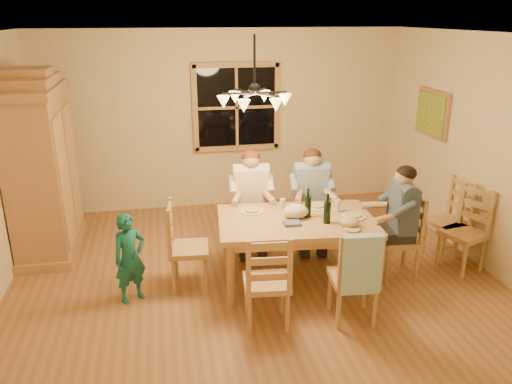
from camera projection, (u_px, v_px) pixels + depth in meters
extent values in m
plane|color=#925F35|center=(255.00, 279.00, 5.76)|extent=(5.50, 5.50, 0.00)
cube|color=white|center=(255.00, 34.00, 4.85)|extent=(5.50, 5.00, 0.02)
cube|color=beige|center=(223.00, 120.00, 7.62)|extent=(5.50, 0.02, 2.70)
cube|color=beige|center=(486.00, 154.00, 5.81)|extent=(0.02, 5.00, 2.70)
cube|color=black|center=(236.00, 107.00, 7.57)|extent=(1.20, 0.03, 1.20)
cube|color=tan|center=(237.00, 107.00, 7.55)|extent=(1.30, 0.06, 1.30)
cube|color=#9D6C44|center=(433.00, 113.00, 6.83)|extent=(0.04, 0.78, 0.64)
cube|color=#1E6B2D|center=(431.00, 113.00, 6.82)|extent=(0.02, 0.68, 0.54)
cylinder|color=black|center=(255.00, 62.00, 4.94)|extent=(0.02, 0.02, 0.53)
sphere|color=black|center=(255.00, 89.00, 5.03)|extent=(0.12, 0.12, 0.12)
cylinder|color=black|center=(270.00, 92.00, 5.07)|extent=(0.34, 0.02, 0.02)
cone|color=#FFB259|center=(285.00, 100.00, 5.13)|extent=(0.13, 0.13, 0.12)
cylinder|color=black|center=(260.00, 91.00, 5.19)|extent=(0.19, 0.31, 0.02)
cone|color=#FFB259|center=(264.00, 96.00, 5.36)|extent=(0.13, 0.13, 0.12)
cylinder|color=black|center=(244.00, 91.00, 5.16)|extent=(0.19, 0.31, 0.02)
cone|color=#FFB259|center=(235.00, 97.00, 5.30)|extent=(0.13, 0.13, 0.12)
cylinder|color=black|center=(239.00, 93.00, 5.02)|extent=(0.34, 0.02, 0.02)
cone|color=#FFB259|center=(223.00, 102.00, 5.01)|extent=(0.13, 0.13, 0.12)
cylinder|color=black|center=(249.00, 95.00, 4.90)|extent=(0.19, 0.31, 0.02)
cone|color=#FFB259|center=(244.00, 106.00, 4.79)|extent=(0.13, 0.13, 0.12)
cylinder|color=black|center=(265.00, 95.00, 4.93)|extent=(0.19, 0.31, 0.02)
cone|color=#FFB259|center=(276.00, 105.00, 4.85)|extent=(0.13, 0.13, 0.12)
cube|color=#9D6C44|center=(42.00, 176.00, 6.17)|extent=(0.60, 1.30, 2.00)
cube|color=#9D6C44|center=(29.00, 90.00, 5.81)|extent=(0.66, 1.40, 0.10)
cube|color=#9D6C44|center=(28.00, 81.00, 5.78)|extent=(0.58, 1.00, 0.12)
cube|color=#9D6C44|center=(27.00, 72.00, 5.74)|extent=(0.52, 0.55, 0.10)
cube|color=tan|center=(64.00, 182.00, 5.92)|extent=(0.03, 0.55, 1.60)
cube|color=tan|center=(73.00, 167.00, 6.53)|extent=(0.03, 0.55, 1.60)
cube|color=#9D6C44|center=(53.00, 244.00, 6.48)|extent=(0.66, 1.40, 0.12)
cube|color=#AB804C|center=(296.00, 221.00, 5.49)|extent=(1.80, 1.20, 0.06)
cube|color=tan|center=(296.00, 228.00, 5.52)|extent=(1.63, 1.04, 0.10)
cylinder|color=tan|center=(231.00, 274.00, 5.15)|extent=(0.09, 0.09, 0.70)
cylinder|color=tan|center=(372.00, 267.00, 5.29)|extent=(0.09, 0.09, 0.70)
cylinder|color=tan|center=(227.00, 239.00, 5.94)|extent=(0.09, 0.09, 0.70)
cylinder|color=tan|center=(350.00, 234.00, 6.08)|extent=(0.09, 0.09, 0.70)
cube|color=tan|center=(251.00, 218.00, 6.30)|extent=(0.48, 0.46, 0.06)
cube|color=tan|center=(251.00, 198.00, 6.21)|extent=(0.38, 0.09, 0.54)
cube|color=tan|center=(310.00, 216.00, 6.37)|extent=(0.48, 0.46, 0.06)
cube|color=tan|center=(311.00, 196.00, 6.28)|extent=(0.38, 0.09, 0.54)
cube|color=tan|center=(267.00, 283.00, 4.79)|extent=(0.48, 0.46, 0.06)
cube|color=tan|center=(267.00, 257.00, 4.70)|extent=(0.38, 0.09, 0.54)
cube|color=tan|center=(353.00, 278.00, 4.87)|extent=(0.48, 0.46, 0.06)
cube|color=tan|center=(355.00, 253.00, 4.78)|extent=(0.38, 0.09, 0.54)
cube|color=tan|center=(189.00, 249.00, 5.47)|extent=(0.46, 0.48, 0.06)
cube|color=tan|center=(188.00, 227.00, 5.38)|extent=(0.09, 0.38, 0.54)
cube|color=tan|center=(398.00, 240.00, 5.70)|extent=(0.46, 0.48, 0.06)
cube|color=tan|center=(400.00, 218.00, 5.61)|extent=(0.09, 0.38, 0.54)
cube|color=beige|center=(251.00, 189.00, 6.17)|extent=(0.42, 0.26, 0.52)
cube|color=#262328|center=(251.00, 212.00, 6.27)|extent=(0.42, 0.45, 0.14)
sphere|color=tan|center=(251.00, 160.00, 6.04)|extent=(0.21, 0.21, 0.21)
ellipsoid|color=#592614|center=(251.00, 157.00, 6.03)|extent=(0.22, 0.22, 0.17)
cube|color=#2E577F|center=(311.00, 187.00, 6.24)|extent=(0.42, 0.26, 0.52)
cube|color=#262328|center=(310.00, 210.00, 6.34)|extent=(0.42, 0.45, 0.14)
sphere|color=tan|center=(313.00, 158.00, 6.11)|extent=(0.21, 0.21, 0.21)
ellipsoid|color=#381E11|center=(313.00, 156.00, 6.10)|extent=(0.22, 0.22, 0.17)
cube|color=#415168|center=(401.00, 208.00, 5.57)|extent=(0.26, 0.42, 0.52)
cube|color=#262328|center=(399.00, 233.00, 5.67)|extent=(0.45, 0.42, 0.14)
sphere|color=tan|center=(405.00, 176.00, 5.44)|extent=(0.21, 0.21, 0.21)
ellipsoid|color=black|center=(405.00, 173.00, 5.43)|extent=(0.22, 0.22, 0.17)
cube|color=#95C0CA|center=(361.00, 264.00, 4.61)|extent=(0.39, 0.14, 0.58)
cylinder|color=black|center=(308.00, 203.00, 5.49)|extent=(0.08, 0.08, 0.33)
cylinder|color=black|center=(327.00, 209.00, 5.32)|extent=(0.08, 0.08, 0.33)
cylinder|color=white|center=(252.00, 211.00, 5.66)|extent=(0.26, 0.26, 0.02)
cylinder|color=white|center=(317.00, 207.00, 5.80)|extent=(0.26, 0.26, 0.02)
cylinder|color=white|center=(354.00, 217.00, 5.52)|extent=(0.26, 0.26, 0.02)
cylinder|color=silver|center=(283.00, 205.00, 5.69)|extent=(0.06, 0.06, 0.14)
cylinder|color=silver|center=(337.00, 206.00, 5.66)|extent=(0.06, 0.06, 0.14)
ellipsoid|color=tan|center=(350.00, 222.00, 5.27)|extent=(0.20, 0.20, 0.11)
cube|color=#4C588C|center=(292.00, 223.00, 5.33)|extent=(0.19, 0.16, 0.03)
ellipsoid|color=beige|center=(296.00, 211.00, 5.49)|extent=(0.28, 0.22, 0.15)
imported|color=#166762|center=(130.00, 258.00, 5.19)|extent=(0.43, 0.38, 0.98)
cube|color=tan|center=(447.00, 223.00, 6.17)|extent=(0.49, 0.51, 0.06)
cube|color=tan|center=(450.00, 202.00, 6.07)|extent=(0.11, 0.38, 0.54)
cube|color=tan|center=(463.00, 234.00, 5.85)|extent=(0.55, 0.56, 0.06)
cube|color=tan|center=(466.00, 213.00, 5.76)|extent=(0.19, 0.37, 0.54)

